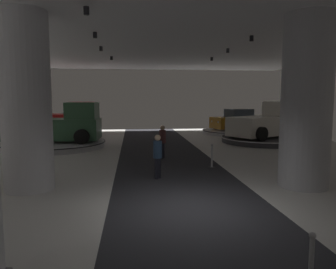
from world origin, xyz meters
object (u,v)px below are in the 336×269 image
object	(u,v)px
display_platform_deep_left	(62,132)
visitor_walking_far	(158,154)
column_left	(26,102)
display_platform_deep_right	(237,131)
visitor_walking_near	(163,140)
pickup_truck_far_right	(268,122)
column_right	(306,102)
pickup_truck_deep_left	(65,119)
display_platform_far_left	(54,144)
display_platform_far_right	(265,139)
pickup_truck_far_left	(59,126)
display_car_deep_right	(237,121)

from	to	relation	value
display_platform_deep_left	visitor_walking_far	size ratio (longest dim) A/B	3.57
display_platform_deep_left	column_left	bearing A→B (deg)	-81.56
display_platform_deep_right	visitor_walking_near	size ratio (longest dim) A/B	3.54
display_platform_deep_left	pickup_truck_far_right	distance (m)	15.75
column_right	pickup_truck_deep_left	world-z (taller)	column_right
pickup_truck_deep_left	display_platform_far_left	bearing A→B (deg)	-84.25
display_platform_far_left	display_platform_far_right	distance (m)	13.25
pickup_truck_far_left	visitor_walking_near	distance (m)	7.10
display_platform_deep_left	visitor_walking_near	xyz separation A→B (m)	(7.05, -11.12, 0.75)
visitor_walking_far	display_platform_deep_left	bearing A→B (deg)	113.52
pickup_truck_deep_left	pickup_truck_far_right	world-z (taller)	pickup_truck_far_right
display_platform_deep_left	display_platform_deep_right	bearing A→B (deg)	-2.98
display_car_deep_right	display_platform_deep_left	xyz separation A→B (m)	(-14.17, 0.73, -0.90)
display_car_deep_right	pickup_truck_far_right	distance (m)	5.28
display_car_deep_right	visitor_walking_near	size ratio (longest dim) A/B	2.86
display_platform_deep_left	visitor_walking_far	bearing A→B (deg)	-66.48
column_right	display_car_deep_right	distance (m)	16.15
display_platform_far_right	column_left	bearing A→B (deg)	-140.61
pickup_truck_far_right	visitor_walking_far	size ratio (longest dim) A/B	3.55
display_platform_far_left	display_platform_far_right	xyz separation A→B (m)	(13.23, 0.76, 0.01)
column_right	pickup_truck_far_left	world-z (taller)	column_right
column_right	display_platform_far_right	bearing A→B (deg)	73.53
pickup_truck_deep_left	visitor_walking_far	world-z (taller)	pickup_truck_deep_left
pickup_truck_far_left	display_platform_deep_left	size ratio (longest dim) A/B	0.95
display_platform_far_right	visitor_walking_far	bearing A→B (deg)	-131.21
pickup_truck_far_right	pickup_truck_deep_left	bearing A→B (deg)	157.14
column_left	display_car_deep_right	world-z (taller)	column_left
column_left	visitor_walking_far	distance (m)	4.64
column_right	display_platform_far_right	distance (m)	11.11
display_platform_far_right	visitor_walking_far	xyz separation A→B (m)	(-7.73, -8.82, 0.71)
pickup_truck_deep_left	display_platform_far_right	world-z (taller)	pickup_truck_deep_left
display_platform_far_left	display_platform_deep_left	distance (m)	6.98
display_car_deep_right	display_platform_far_right	distance (m)	5.49
pickup_truck_far_right	visitor_walking_far	world-z (taller)	pickup_truck_far_right
pickup_truck_deep_left	visitor_walking_far	size ratio (longest dim) A/B	3.34
display_platform_far_right	pickup_truck_far_right	xyz separation A→B (m)	(0.28, 0.16, 1.09)
display_platform_deep_right	visitor_walking_far	size ratio (longest dim) A/B	3.54
display_car_deep_right	pickup_truck_deep_left	size ratio (longest dim) A/B	0.86
display_platform_far_right	pickup_truck_deep_left	bearing A→B (deg)	156.17
display_platform_far_left	pickup_truck_far_left	xyz separation A→B (m)	(0.32, -0.02, 1.08)
pickup_truck_far_left	pickup_truck_far_right	xyz separation A→B (m)	(13.18, 0.93, 0.02)
column_right	display_platform_deep_right	size ratio (longest dim) A/B	0.98
display_car_deep_right	column_right	bearing A→B (deg)	-100.72
column_left	visitor_walking_far	size ratio (longest dim) A/B	3.46
display_platform_far_left	pickup_truck_far_left	bearing A→B (deg)	-2.70
display_platform_far_left	pickup_truck_deep_left	size ratio (longest dim) A/B	1.12
column_right	display_platform_far_left	world-z (taller)	column_right
column_left	display_platform_deep_left	distance (m)	16.29
pickup_truck_far_left	visitor_walking_near	world-z (taller)	pickup_truck_far_left
display_car_deep_right	display_platform_far_left	size ratio (longest dim) A/B	0.76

